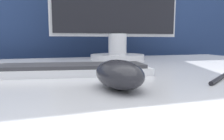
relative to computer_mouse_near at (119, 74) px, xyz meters
The scene contains 4 objects.
partition_panel 0.86m from the computer_mouse_near, 85.57° to the left, with size 5.00×0.03×1.12m.
computer_mouse_near is the anchor object (origin of this frame).
keyboard 0.21m from the computer_mouse_near, 116.22° to the left, with size 0.46×0.18×0.02m.
pen 0.22m from the computer_mouse_near, ahead, with size 0.12×0.09×0.01m.
Camera 1 is at (-0.18, -0.47, 0.85)m, focal length 35.00 mm.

